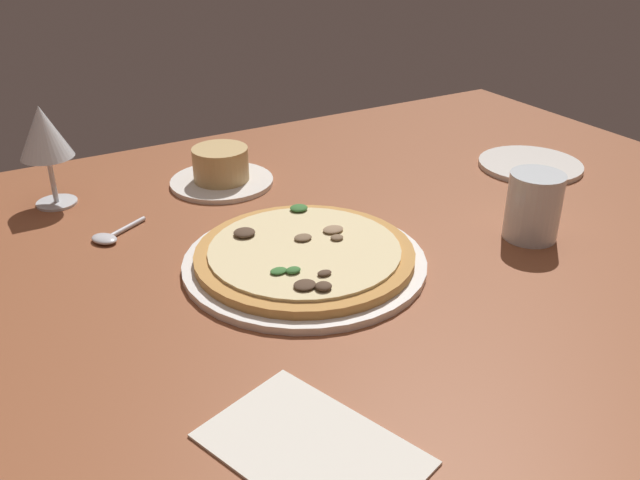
{
  "coord_description": "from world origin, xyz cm",
  "views": [
    {
      "loc": [
        -41.65,
        -67.47,
        47.63
      ],
      "look_at": [
        -2.44,
        0.24,
        7.0
      ],
      "focal_mm": 38.05,
      "sensor_mm": 36.0,
      "label": 1
    }
  ],
  "objects_px": {
    "ramekin_on_saucer": "(221,170)",
    "spoon": "(110,236)",
    "paper_menu": "(312,449)",
    "pizza_main": "(303,256)",
    "wine_glass_far": "(44,135)",
    "water_glass": "(533,211)",
    "side_plate": "(530,165)"
  },
  "relations": [
    {
      "from": "wine_glass_far",
      "to": "water_glass",
      "type": "distance_m",
      "value": 0.72
    },
    {
      "from": "paper_menu",
      "to": "pizza_main",
      "type": "bearing_deg",
      "value": 43.88
    },
    {
      "from": "pizza_main",
      "to": "paper_menu",
      "type": "height_order",
      "value": "pizza_main"
    },
    {
      "from": "water_glass",
      "to": "pizza_main",
      "type": "bearing_deg",
      "value": 163.71
    },
    {
      "from": "side_plate",
      "to": "pizza_main",
      "type": "bearing_deg",
      "value": -168.64
    },
    {
      "from": "pizza_main",
      "to": "water_glass",
      "type": "bearing_deg",
      "value": -16.29
    },
    {
      "from": "pizza_main",
      "to": "ramekin_on_saucer",
      "type": "xyz_separation_m",
      "value": [
        0.01,
        0.3,
        0.01
      ]
    },
    {
      "from": "water_glass",
      "to": "spoon",
      "type": "bearing_deg",
      "value": 150.61
    },
    {
      "from": "water_glass",
      "to": "paper_menu",
      "type": "height_order",
      "value": "water_glass"
    },
    {
      "from": "ramekin_on_saucer",
      "to": "spoon",
      "type": "distance_m",
      "value": 0.24
    },
    {
      "from": "ramekin_on_saucer",
      "to": "paper_menu",
      "type": "height_order",
      "value": "ramekin_on_saucer"
    },
    {
      "from": "water_glass",
      "to": "ramekin_on_saucer",
      "type": "bearing_deg",
      "value": 127.06
    },
    {
      "from": "pizza_main",
      "to": "wine_glass_far",
      "type": "distance_m",
      "value": 0.44
    },
    {
      "from": "ramekin_on_saucer",
      "to": "spoon",
      "type": "relative_size",
      "value": 1.85
    },
    {
      "from": "pizza_main",
      "to": "water_glass",
      "type": "xyz_separation_m",
      "value": [
        0.31,
        -0.09,
        0.03
      ]
    },
    {
      "from": "wine_glass_far",
      "to": "paper_menu",
      "type": "bearing_deg",
      "value": -82.42
    },
    {
      "from": "wine_glass_far",
      "to": "water_glass",
      "type": "xyz_separation_m",
      "value": [
        0.55,
        -0.45,
        -0.07
      ]
    },
    {
      "from": "pizza_main",
      "to": "side_plate",
      "type": "relative_size",
      "value": 1.77
    },
    {
      "from": "side_plate",
      "to": "wine_glass_far",
      "type": "bearing_deg",
      "value": 161.24
    },
    {
      "from": "pizza_main",
      "to": "paper_menu",
      "type": "xyz_separation_m",
      "value": [
        -0.15,
        -0.29,
        -0.01
      ]
    },
    {
      "from": "pizza_main",
      "to": "spoon",
      "type": "bearing_deg",
      "value": 135.34
    },
    {
      "from": "ramekin_on_saucer",
      "to": "spoon",
      "type": "bearing_deg",
      "value": -153.38
    },
    {
      "from": "pizza_main",
      "to": "ramekin_on_saucer",
      "type": "relative_size",
      "value": 1.86
    },
    {
      "from": "side_plate",
      "to": "paper_menu",
      "type": "height_order",
      "value": "side_plate"
    },
    {
      "from": "ramekin_on_saucer",
      "to": "paper_menu",
      "type": "bearing_deg",
      "value": -105.56
    },
    {
      "from": "pizza_main",
      "to": "side_plate",
      "type": "height_order",
      "value": "pizza_main"
    },
    {
      "from": "water_glass",
      "to": "side_plate",
      "type": "bearing_deg",
      "value": 44.18
    },
    {
      "from": "side_plate",
      "to": "paper_menu",
      "type": "xyz_separation_m",
      "value": [
        -0.67,
        -0.4,
        -0.0
      ]
    },
    {
      "from": "paper_menu",
      "to": "wine_glass_far",
      "type": "bearing_deg",
      "value": 78.89
    },
    {
      "from": "wine_glass_far",
      "to": "water_glass",
      "type": "height_order",
      "value": "wine_glass_far"
    },
    {
      "from": "pizza_main",
      "to": "side_plate",
      "type": "distance_m",
      "value": 0.52
    },
    {
      "from": "water_glass",
      "to": "side_plate",
      "type": "height_order",
      "value": "water_glass"
    }
  ]
}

